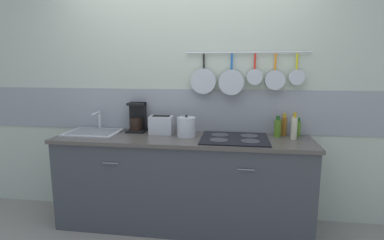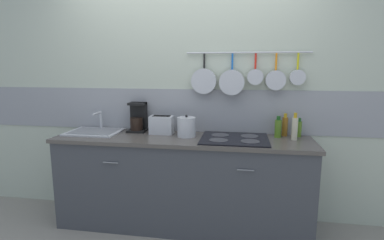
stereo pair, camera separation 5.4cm
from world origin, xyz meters
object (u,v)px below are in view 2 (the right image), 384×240
(bottle_hot_sauce, at_px, (295,128))
(bottle_dish_soap, at_px, (299,129))
(coffee_maker, at_px, (138,119))
(bottle_olive_oil, at_px, (285,126))
(kettle, at_px, (187,127))
(bottle_sesame_oil, at_px, (278,128))
(toaster, at_px, (162,125))

(bottle_hot_sauce, height_order, bottle_dish_soap, bottle_hot_sauce)
(coffee_maker, distance_m, bottle_olive_oil, 1.46)
(kettle, distance_m, bottle_dish_soap, 1.06)
(bottle_olive_oil, distance_m, bottle_dish_soap, 0.13)
(bottle_hot_sauce, bearing_deg, coffee_maker, 175.59)
(kettle, bearing_deg, bottle_dish_soap, 8.61)
(coffee_maker, relative_size, bottle_dish_soap, 1.66)
(kettle, xyz_separation_m, bottle_dish_soap, (1.05, 0.16, -0.01))
(coffee_maker, height_order, bottle_hot_sauce, coffee_maker)
(coffee_maker, bearing_deg, kettle, -15.36)
(kettle, height_order, bottle_dish_soap, kettle)
(bottle_sesame_oil, distance_m, bottle_olive_oil, 0.10)
(kettle, height_order, bottle_olive_oil, bottle_olive_oil)
(bottle_dish_soap, bearing_deg, kettle, -171.39)
(coffee_maker, relative_size, bottle_olive_oil, 1.37)
(coffee_maker, relative_size, kettle, 1.43)
(bottle_sesame_oil, bearing_deg, bottle_dish_soap, 14.65)
(bottle_hot_sauce, bearing_deg, bottle_dish_soap, 64.42)
(toaster, distance_m, bottle_dish_soap, 1.32)
(toaster, bearing_deg, bottle_olive_oil, 4.73)
(bottle_sesame_oil, height_order, bottle_dish_soap, bottle_sesame_oil)
(bottle_dish_soap, bearing_deg, toaster, -176.56)
(toaster, relative_size, bottle_dish_soap, 1.36)
(bottle_sesame_oil, bearing_deg, bottle_hot_sauce, -29.89)
(coffee_maker, xyz_separation_m, kettle, (0.53, -0.15, -0.03))
(kettle, distance_m, bottle_olive_oil, 0.94)
(bottle_sesame_oil, bearing_deg, toaster, -178.60)
(kettle, relative_size, bottle_sesame_oil, 1.03)
(kettle, xyz_separation_m, bottle_olive_oil, (0.92, 0.18, 0.00))
(bottle_olive_oil, bearing_deg, coffee_maker, -178.75)
(bottle_olive_oil, height_order, bottle_dish_soap, bottle_olive_oil)
(kettle, relative_size, bottle_dish_soap, 1.16)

